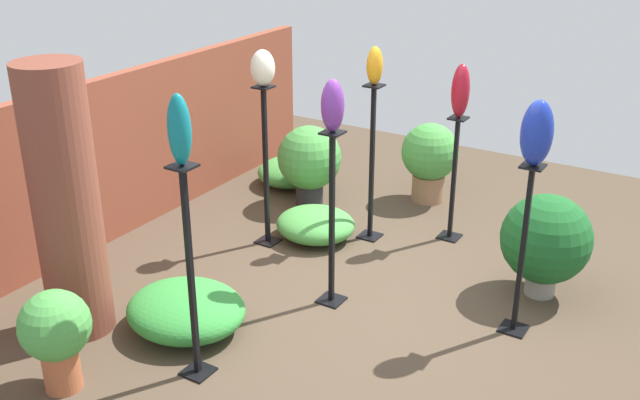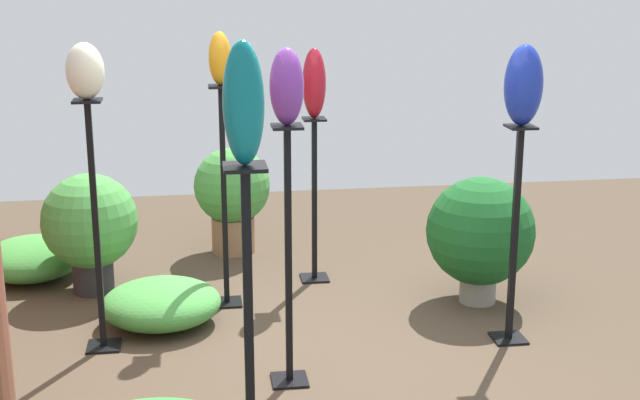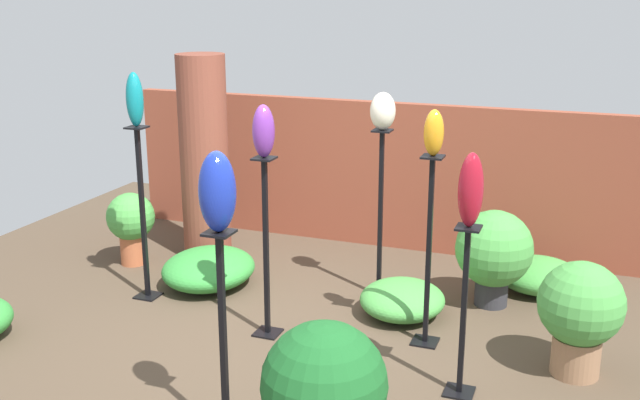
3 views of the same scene
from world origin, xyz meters
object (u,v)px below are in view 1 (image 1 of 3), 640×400
object	(u,v)px
pedestal_amber	(372,169)
potted_plant_back_center	(56,332)
art_vase_amber	(375,66)
art_vase_ivory	(263,68)
pedestal_ruby	(453,184)
pedestal_violet	(332,227)
pedestal_cobalt	(522,258)
art_vase_cobalt	(537,133)
art_vase_violet	(333,106)
potted_plant_near_pillar	(430,157)
pedestal_ivory	(266,173)
potted_plant_walkway_edge	(546,240)
art_vase_ruby	(460,91)
brick_pillar	(66,204)
art_vase_teal	(179,130)
pedestal_teal	(191,282)
potted_plant_front_right	(309,160)

from	to	relation	value
pedestal_amber	potted_plant_back_center	bearing A→B (deg)	167.89
art_vase_amber	pedestal_amber	bearing A→B (deg)	-153.43
art_vase_amber	art_vase_ivory	bearing A→B (deg)	128.07
pedestal_ruby	pedestal_violet	bearing A→B (deg)	167.14
pedestal_ruby	pedestal_cobalt	xyz separation A→B (m)	(-1.24, -1.04, 0.07)
art_vase_cobalt	art_vase_amber	bearing A→B (deg)	63.34
pedestal_cobalt	art_vase_violet	xyz separation A→B (m)	(-0.36, 1.41, 1.03)
art_vase_ivory	potted_plant_near_pillar	distance (m)	2.26
art_vase_ivory	pedestal_ivory	bearing A→B (deg)	-90.00
potted_plant_near_pillar	potted_plant_walkway_edge	bearing A→B (deg)	-129.61
art_vase_ruby	art_vase_cobalt	world-z (taller)	art_vase_cobalt
pedestal_cobalt	brick_pillar	bearing A→B (deg)	120.79
pedestal_amber	art_vase_cobalt	distance (m)	2.10
pedestal_cobalt	art_vase_ivory	xyz separation A→B (m)	(0.25, 2.47, 1.05)
art_vase_teal	art_vase_cobalt	world-z (taller)	art_vase_teal
pedestal_cobalt	potted_plant_back_center	distance (m)	3.30
art_vase_violet	art_vase_cobalt	distance (m)	1.45
pedestal_ruby	potted_plant_walkway_edge	size ratio (longest dim) A/B	1.37
brick_pillar	pedestal_ivory	bearing A→B (deg)	-10.71
pedestal_teal	potted_plant_front_right	world-z (taller)	pedestal_teal
art_vase_violet	potted_plant_near_pillar	distance (m)	2.61
potted_plant_back_center	pedestal_ruby	bearing A→B (deg)	-20.70
art_vase_teal	potted_plant_near_pillar	world-z (taller)	art_vase_teal
art_vase_amber	potted_plant_back_center	xyz separation A→B (m)	(-3.14, 0.67, -1.22)
art_vase_ivory	potted_plant_back_center	bearing A→B (deg)	-177.76
pedestal_violet	pedestal_amber	bearing A→B (deg)	13.52
art_vase_ruby	art_vase_cobalt	size ratio (longest dim) A/B	1.04
pedestal_ivory	pedestal_cobalt	xyz separation A→B (m)	(-0.25, -2.47, -0.08)
brick_pillar	pedestal_ruby	size ratio (longest dim) A/B	1.72
art_vase_amber	potted_plant_near_pillar	xyz separation A→B (m)	(1.11, -0.10, -1.17)
art_vase_ivory	potted_plant_back_center	distance (m)	2.82
art_vase_cobalt	potted_plant_back_center	bearing A→B (deg)	133.92
art_vase_ivory	art_vase_cobalt	world-z (taller)	art_vase_ivory
potted_plant_front_right	art_vase_amber	bearing A→B (deg)	-111.97
pedestal_ruby	brick_pillar	bearing A→B (deg)	148.49
pedestal_cobalt	potted_plant_walkway_edge	xyz separation A→B (m)	(0.64, -0.01, -0.13)
pedestal_violet	pedestal_cobalt	distance (m)	1.45
potted_plant_back_center	pedestal_ivory	bearing A→B (deg)	2.24
potted_plant_front_right	art_vase_ivory	bearing A→B (deg)	-171.32
potted_plant_walkway_edge	potted_plant_front_right	xyz separation A→B (m)	(0.58, 2.63, 0.00)
pedestal_ivory	art_vase_violet	size ratio (longest dim) A/B	3.79
art_vase_ivory	art_vase_ruby	bearing A→B (deg)	-55.20
pedestal_amber	art_vase_ruby	world-z (taller)	art_vase_ruby
pedestal_ivory	pedestal_cobalt	bearing A→B (deg)	-95.73
pedestal_amber	potted_plant_near_pillar	bearing A→B (deg)	-5.35
potted_plant_walkway_edge	art_vase_cobalt	bearing A→B (deg)	179.28
pedestal_cobalt	art_vase_ruby	xyz separation A→B (m)	(1.24, 1.04, 0.82)
pedestal_amber	potted_plant_front_right	world-z (taller)	pedestal_amber
art_vase_amber	art_vase_ruby	bearing A→B (deg)	-59.39
art_vase_violet	potted_plant_front_right	distance (m)	2.31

